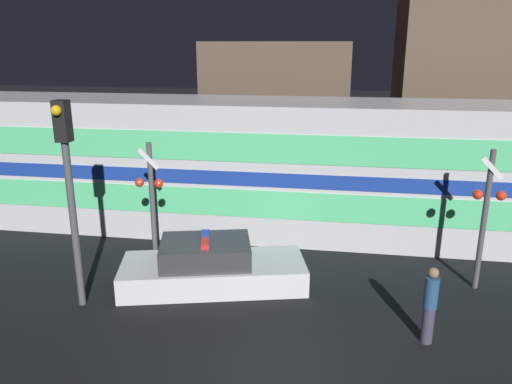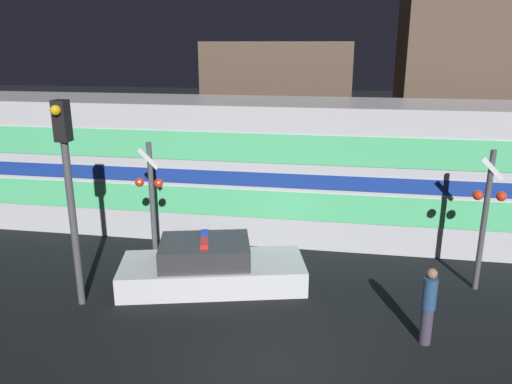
% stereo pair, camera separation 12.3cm
% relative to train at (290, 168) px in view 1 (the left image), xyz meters
% --- Properties ---
extents(ground_plane, '(120.00, 120.00, 0.00)m').
position_rel_train_xyz_m(ground_plane, '(0.45, -7.69, -2.14)').
color(ground_plane, black).
extents(train, '(23.83, 3.14, 4.29)m').
position_rel_train_xyz_m(train, '(0.00, 0.00, 0.00)').
color(train, silver).
rests_on(train, ground_plane).
extents(police_car, '(4.97, 2.86, 1.35)m').
position_rel_train_xyz_m(police_car, '(-1.58, -4.29, -1.65)').
color(police_car, silver).
rests_on(police_car, ground_plane).
extents(pedestrian, '(0.29, 0.29, 1.71)m').
position_rel_train_xyz_m(pedestrian, '(3.49, -6.06, -1.27)').
color(pedestrian, '#3F384C').
rests_on(pedestrian, ground_plane).
extents(crossing_signal_near, '(0.77, 0.33, 3.61)m').
position_rel_train_xyz_m(crossing_signal_near, '(5.13, -3.37, -0.10)').
color(crossing_signal_near, '#4C4C51').
rests_on(crossing_signal_near, ground_plane).
extents(crossing_signal_far, '(0.77, 0.33, 3.53)m').
position_rel_train_xyz_m(crossing_signal_far, '(-3.40, -3.46, -0.14)').
color(crossing_signal_far, '#4C4C51').
rests_on(crossing_signal_far, ground_plane).
extents(traffic_light_corner, '(0.30, 0.46, 4.86)m').
position_rel_train_xyz_m(traffic_light_corner, '(-4.42, -5.73, 0.96)').
color(traffic_light_corner, '#4C4C51').
rests_on(traffic_light_corner, ground_plane).
extents(building_left, '(6.19, 6.91, 6.08)m').
position_rel_train_xyz_m(building_left, '(-1.20, 8.03, 0.90)').
color(building_left, brown).
rests_on(building_left, ground_plane).
extents(building_center, '(6.03, 4.23, 10.84)m').
position_rel_train_xyz_m(building_center, '(6.79, 5.82, 3.28)').
color(building_center, brown).
rests_on(building_center, ground_plane).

